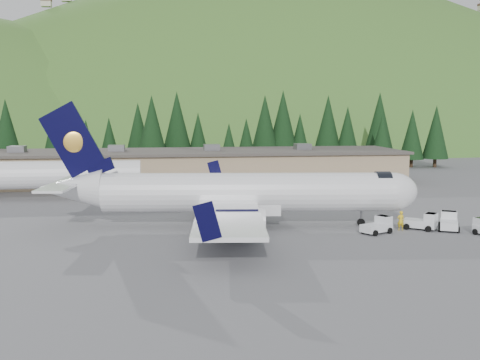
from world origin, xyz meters
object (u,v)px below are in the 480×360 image
Objects in this scene: baggage_tug_a at (378,226)px; baggage_tug_d at (449,222)px; terminal_building at (181,166)px; ramp_worker at (401,221)px; airliner at (238,194)px; second_airliner at (31,174)px; baggage_tug_b at (423,222)px.

baggage_tug_d reaches higher than baggage_tug_a.
ramp_worker is (19.27, -41.77, -1.68)m from terminal_building.
second_airliner is at bearing 144.23° from airliner.
ramp_worker reaches higher than baggage_tug_b.
baggage_tug_a is 0.93× the size of baggage_tug_d.
baggage_tug_d is (43.94, -26.17, -2.56)m from second_airliner.
baggage_tug_b is (41.44, -25.80, -2.58)m from second_airliner.
baggage_tug_b is (4.89, 0.96, 0.04)m from baggage_tug_a.
ramp_worker is (-2.26, 0.02, 0.19)m from baggage_tug_b.
terminal_building is (-3.92, 37.87, -0.69)m from airliner.
airliner is 10.51× the size of baggage_tug_d.
second_airliner is 0.39× the size of terminal_building.
baggage_tug_b is at bearing -16.03° from baggage_tug_a.
ramp_worker is at bearing -6.62° from baggage_tug_a.
baggage_tug_b is at bearing 107.64° from baggage_tug_d.
terminal_building reaches higher than baggage_tug_b.
baggage_tug_b is at bearing -62.75° from terminal_building.
second_airliner reaches higher than terminal_building.
airliner is at bearing 104.04° from baggage_tug_d.
baggage_tug_d is 1.89× the size of ramp_worker.
terminal_building is 19.94× the size of baggage_tug_d.
baggage_tug_d is (24.03, -42.17, -1.86)m from terminal_building.
baggage_tug_b is at bearing -5.81° from airliner.
second_airliner is at bearing 85.34° from baggage_tug_d.
ramp_worker is at bearing -33.33° from second_airliner.
ramp_worker is at bearing 111.35° from baggage_tug_d.
airliner is 0.53× the size of terminal_building.
terminal_building is 48.57m from baggage_tug_d.
second_airliner is 14.62× the size of ramp_worker.
ramp_worker is (15.35, -3.90, -2.37)m from airliner.
baggage_tug_b is 0.05× the size of terminal_building.
baggage_tug_b is (17.61, -3.93, -2.56)m from airliner.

